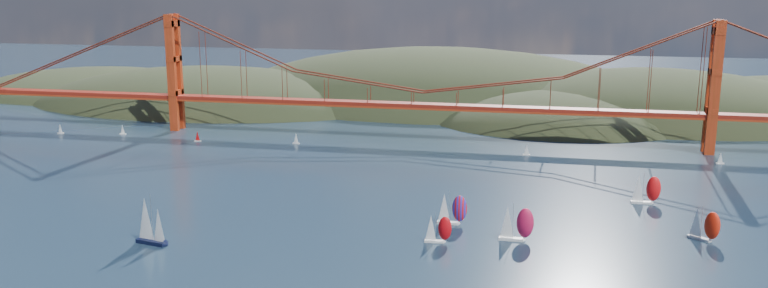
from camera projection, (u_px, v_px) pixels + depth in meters
The scene contains 14 objects.
headlands at pixel (529, 130), 423.74m from camera, with size 725.00×225.00×96.00m.
bridge at pixel (420, 69), 330.00m from camera, with size 552.00×12.00×55.00m.
sloop_navy at pixel (149, 222), 203.22m from camera, with size 9.59×6.06×14.33m.
racer_0 at pixel (438, 228), 204.64m from camera, with size 7.45×3.07×8.54m.
racer_1 at pixel (516, 223), 205.84m from camera, with size 9.39×3.78×10.84m.
racer_2 at pixel (704, 224), 206.11m from camera, with size 8.59×7.34×9.96m.
racer_3 at pixel (646, 189), 240.10m from camera, with size 9.07×3.73×10.40m.
racer_rwb at pixel (451, 209), 219.91m from camera, with size 8.81×3.57×10.15m.
distant_boat_0 at pixel (60, 129), 350.22m from camera, with size 3.00×2.00×4.70m.
distant_boat_1 at pixel (123, 129), 348.51m from camera, with size 3.00×2.00×4.70m.
distant_boat_2 at pixel (197, 136), 333.52m from camera, with size 3.00×2.00×4.70m.
distant_boat_3 at pixel (296, 139), 328.49m from camera, with size 3.00×2.00×4.70m.
distant_boat_4 at pixel (720, 158), 292.23m from camera, with size 3.00×2.00×4.70m.
distant_boat_8 at pixel (527, 150), 306.90m from camera, with size 3.00×2.00×4.70m.
Camera 1 is at (52.51, -145.34, 70.56)m, focal length 35.00 mm.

